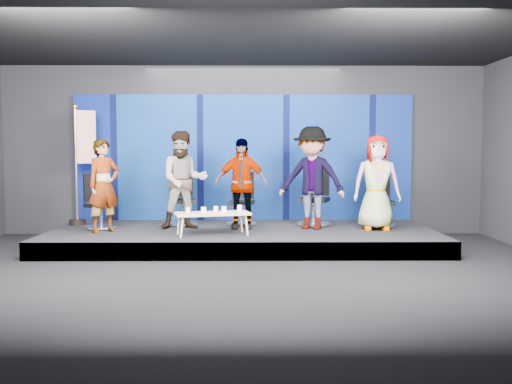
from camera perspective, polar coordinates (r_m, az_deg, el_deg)
ground at (r=8.12m, az=-1.61°, el=-8.29°), size 10.00×10.00×0.00m
room_walls at (r=7.95m, az=-1.65°, el=9.06°), size 10.02×8.02×3.51m
riser at (r=10.55m, az=-1.36°, el=-4.56°), size 7.00×3.00×0.30m
backdrop at (r=11.88m, az=-1.28°, el=3.45°), size 7.00×0.08×2.60m
chair_a at (r=10.95m, az=-15.38°, el=-1.82°), size 0.81×0.81×1.02m
panelist_a at (r=10.42m, az=-14.98°, el=0.60°), size 0.71×0.71×1.65m
chair_b at (r=11.14m, az=-7.40°, el=-1.44°), size 0.74×0.74×1.12m
panelist_b at (r=10.60m, az=-7.23°, el=1.19°), size 1.00×0.84×1.81m
chair_c at (r=11.10m, az=-1.42°, el=-1.57°), size 0.65×0.65×1.03m
panelist_c at (r=10.56m, az=-1.50°, el=0.85°), size 1.02×0.52×1.68m
chair_d at (r=11.09m, az=5.86°, el=-1.36°), size 0.84×0.84×1.17m
panelist_d at (r=10.55m, az=5.61°, el=1.41°), size 1.39×1.08×1.89m
chair_e at (r=11.13m, az=12.28°, el=-1.58°), size 0.63×0.63×1.07m
panelist_e at (r=10.60m, az=11.98°, el=0.93°), size 0.88×0.60×1.73m
coffee_table at (r=9.81m, az=-4.38°, el=-2.23°), size 1.36×0.83×0.39m
mug_a at (r=9.83m, az=-6.83°, el=-1.80°), size 0.07×0.07×0.09m
mug_b at (r=9.74m, az=-5.26°, el=-1.80°), size 0.08×0.08×0.10m
mug_c at (r=9.95m, az=-4.04°, el=-1.69°), size 0.08×0.08×0.09m
mug_d at (r=9.78m, az=-3.23°, el=-1.76°), size 0.09×0.09×0.10m
mug_e at (r=10.02m, az=-1.64°, el=-1.62°), size 0.09×0.09×0.10m
flag_stand at (r=11.65m, az=-16.98°, el=2.99°), size 0.51×0.35×2.35m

